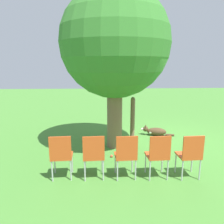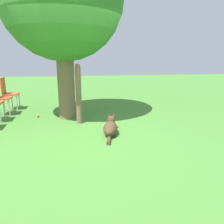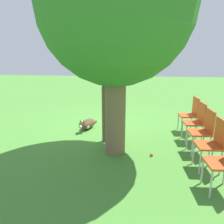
{
  "view_description": "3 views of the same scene",
  "coord_description": "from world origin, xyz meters",
  "px_view_note": "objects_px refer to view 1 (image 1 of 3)",
  "views": [
    {
      "loc": [
        -6.37,
        1.86,
        2.4
      ],
      "look_at": [
        -0.38,
        1.56,
        1.06
      ],
      "focal_mm": 35.0,
      "sensor_mm": 36.0,
      "label": 1
    },
    {
      "loc": [
        0.01,
        -4.26,
        1.57
      ],
      "look_at": [
        0.67,
        -0.05,
        0.49
      ],
      "focal_mm": 35.0,
      "sensor_mm": 36.0,
      "label": 2
    },
    {
      "loc": [
        -0.68,
        5.88,
        2.1
      ],
      "look_at": [
        -0.21,
        1.5,
        0.91
      ],
      "focal_mm": 35.0,
      "sensor_mm": 36.0,
      "label": 3
    }
  ],
  "objects_px": {
    "red_chair_0": "(190,153)",
    "red_chair_4": "(61,154)",
    "red_chair_3": "(94,154)",
    "oak_tree": "(115,44)",
    "fence_post": "(133,120)",
    "red_chair_2": "(126,153)",
    "red_chair_1": "(158,153)",
    "dog": "(155,131)",
    "tennis_ball": "(112,156)"
  },
  "relations": [
    {
      "from": "red_chair_0",
      "to": "red_chair_4",
      "type": "relative_size",
      "value": 1.0
    },
    {
      "from": "red_chair_3",
      "to": "red_chair_4",
      "type": "xyz_separation_m",
      "value": [
        0.03,
        0.67,
        0.0
      ]
    },
    {
      "from": "oak_tree",
      "to": "red_chair_4",
      "type": "height_order",
      "value": "oak_tree"
    },
    {
      "from": "fence_post",
      "to": "red_chair_2",
      "type": "distance_m",
      "value": 2.22
    },
    {
      "from": "red_chair_1",
      "to": "red_chair_2",
      "type": "xyz_separation_m",
      "value": [
        0.03,
        0.67,
        0.0
      ]
    },
    {
      "from": "dog",
      "to": "red_chair_3",
      "type": "height_order",
      "value": "red_chair_3"
    },
    {
      "from": "oak_tree",
      "to": "red_chair_2",
      "type": "height_order",
      "value": "oak_tree"
    },
    {
      "from": "red_chair_4",
      "to": "red_chair_1",
      "type": "bearing_deg",
      "value": -95.32
    },
    {
      "from": "dog",
      "to": "tennis_ball",
      "type": "distance_m",
      "value": 2.33
    },
    {
      "from": "red_chair_3",
      "to": "red_chair_4",
      "type": "height_order",
      "value": "same"
    },
    {
      "from": "tennis_ball",
      "to": "red_chair_4",
      "type": "bearing_deg",
      "value": 133.16
    },
    {
      "from": "red_chair_2",
      "to": "red_chair_3",
      "type": "height_order",
      "value": "same"
    },
    {
      "from": "dog",
      "to": "red_chair_2",
      "type": "height_order",
      "value": "red_chair_2"
    },
    {
      "from": "dog",
      "to": "tennis_ball",
      "type": "relative_size",
      "value": 16.05
    },
    {
      "from": "red_chair_1",
      "to": "red_chair_4",
      "type": "xyz_separation_m",
      "value": [
        0.08,
        2.02,
        0.0
      ]
    },
    {
      "from": "dog",
      "to": "red_chair_0",
      "type": "relative_size",
      "value": 1.12
    },
    {
      "from": "red_chair_1",
      "to": "red_chair_4",
      "type": "relative_size",
      "value": 1.0
    },
    {
      "from": "oak_tree",
      "to": "red_chair_2",
      "type": "relative_size",
      "value": 4.52
    },
    {
      "from": "oak_tree",
      "to": "red_chair_3",
      "type": "bearing_deg",
      "value": 163.37
    },
    {
      "from": "red_chair_2",
      "to": "red_chair_4",
      "type": "height_order",
      "value": "same"
    },
    {
      "from": "red_chair_3",
      "to": "dog",
      "type": "bearing_deg",
      "value": -38.73
    },
    {
      "from": "oak_tree",
      "to": "red_chair_4",
      "type": "xyz_separation_m",
      "value": [
        -1.81,
        1.22,
        -2.34
      ]
    },
    {
      "from": "tennis_ball",
      "to": "red_chair_0",
      "type": "bearing_deg",
      "value": -125.27
    },
    {
      "from": "dog",
      "to": "tennis_ball",
      "type": "height_order",
      "value": "dog"
    },
    {
      "from": "oak_tree",
      "to": "fence_post",
      "type": "relative_size",
      "value": 3.1
    },
    {
      "from": "red_chair_2",
      "to": "red_chair_4",
      "type": "bearing_deg",
      "value": 84.68
    },
    {
      "from": "fence_post",
      "to": "oak_tree",
      "type": "bearing_deg",
      "value": 118.24
    },
    {
      "from": "red_chair_2",
      "to": "fence_post",
      "type": "bearing_deg",
      "value": -14.67
    },
    {
      "from": "red_chair_0",
      "to": "red_chair_1",
      "type": "distance_m",
      "value": 0.67
    },
    {
      "from": "oak_tree",
      "to": "red_chair_1",
      "type": "height_order",
      "value": "oak_tree"
    },
    {
      "from": "red_chair_0",
      "to": "red_chair_1",
      "type": "xyz_separation_m",
      "value": [
        0.03,
        0.67,
        0.0
      ]
    },
    {
      "from": "fence_post",
      "to": "red_chair_0",
      "type": "xyz_separation_m",
      "value": [
        -2.22,
        -0.9,
        -0.15
      ]
    },
    {
      "from": "dog",
      "to": "red_chair_2",
      "type": "bearing_deg",
      "value": 77.24
    },
    {
      "from": "red_chair_1",
      "to": "red_chair_0",
      "type": "bearing_deg",
      "value": -95.32
    },
    {
      "from": "tennis_ball",
      "to": "fence_post",
      "type": "bearing_deg",
      "value": -32.48
    },
    {
      "from": "oak_tree",
      "to": "dog",
      "type": "height_order",
      "value": "oak_tree"
    },
    {
      "from": "fence_post",
      "to": "red_chair_3",
      "type": "distance_m",
      "value": 2.42
    },
    {
      "from": "red_chair_3",
      "to": "oak_tree",
      "type": "bearing_deg",
      "value": -19.76
    },
    {
      "from": "dog",
      "to": "red_chair_1",
      "type": "bearing_deg",
      "value": 89.6
    },
    {
      "from": "red_chair_0",
      "to": "red_chair_3",
      "type": "height_order",
      "value": "same"
    },
    {
      "from": "dog",
      "to": "red_chair_0",
      "type": "bearing_deg",
      "value": 103.02
    },
    {
      "from": "red_chair_1",
      "to": "oak_tree",
      "type": "bearing_deg",
      "value": 19.75
    },
    {
      "from": "red_chair_2",
      "to": "tennis_ball",
      "type": "xyz_separation_m",
      "value": [
        1.08,
        0.25,
        -0.53
      ]
    },
    {
      "from": "red_chair_3",
      "to": "tennis_ball",
      "type": "distance_m",
      "value": 1.25
    },
    {
      "from": "red_chair_1",
      "to": "red_chair_2",
      "type": "distance_m",
      "value": 0.67
    },
    {
      "from": "red_chair_2",
      "to": "tennis_ball",
      "type": "distance_m",
      "value": 1.23
    },
    {
      "from": "tennis_ball",
      "to": "red_chair_3",
      "type": "bearing_deg",
      "value": 158.15
    },
    {
      "from": "red_chair_4",
      "to": "red_chair_3",
      "type": "bearing_deg",
      "value": -95.32
    },
    {
      "from": "red_chair_0",
      "to": "red_chair_3",
      "type": "relative_size",
      "value": 1.0
    },
    {
      "from": "red_chair_3",
      "to": "red_chair_0",
      "type": "bearing_deg",
      "value": -95.32
    }
  ]
}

